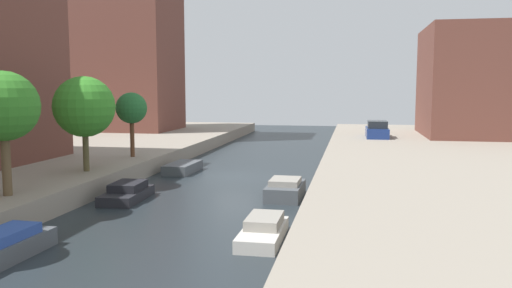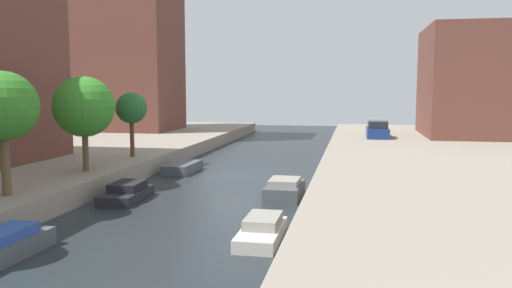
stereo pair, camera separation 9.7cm
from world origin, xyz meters
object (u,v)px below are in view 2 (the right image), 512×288
object	(u,v)px
low_block_right	(483,82)
moored_boat_right_1	(262,230)
moored_boat_left_1	(127,193)
apartment_tower_far	(124,24)
street_tree_1	(2,107)
parked_car	(377,130)
moored_boat_right_2	(285,189)
street_tree_2	(84,107)
street_tree_3	(131,109)
moored_boat_left_2	(183,168)

from	to	relation	value
low_block_right	moored_boat_right_1	distance (m)	34.84
moored_boat_left_1	moored_boat_right_1	world-z (taller)	moored_boat_left_1
apartment_tower_far	street_tree_1	distance (m)	33.12
moored_boat_left_1	moored_boat_right_1	distance (m)	8.90
parked_car	moored_boat_right_2	bearing A→B (deg)	-103.79
apartment_tower_far	moored_boat_right_1	size ratio (longest dim) A/B	6.16
street_tree_1	moored_boat_right_2	distance (m)	12.70
street_tree_2	moored_boat_right_1	bearing A→B (deg)	-33.02
moored_boat_left_1	moored_boat_right_2	xyz separation A→B (m)	(7.24, 1.92, 0.07)
street_tree_3	moored_boat_right_1	world-z (taller)	street_tree_3
street_tree_2	moored_boat_left_2	size ratio (longest dim) A/B	1.46
moored_boat_left_2	street_tree_3	bearing A→B (deg)	-168.05
street_tree_3	moored_boat_left_1	world-z (taller)	street_tree_3
apartment_tower_far	street_tree_3	world-z (taller)	apartment_tower_far
street_tree_2	moored_boat_left_1	xyz separation A→B (m)	(3.06, -1.82, -3.94)
moored_boat_right_2	apartment_tower_far	bearing A→B (deg)	128.48
street_tree_2	moored_boat_right_2	size ratio (longest dim) A/B	1.50
street_tree_1	moored_boat_right_1	xyz separation A→B (m)	(10.44, -0.69, -4.19)
street_tree_1	moored_boat_left_1	size ratio (longest dim) A/B	1.45
street_tree_2	moored_boat_right_1	size ratio (longest dim) A/B	1.41
street_tree_1	street_tree_3	world-z (taller)	street_tree_1
street_tree_2	parked_car	world-z (taller)	street_tree_2
apartment_tower_far	parked_car	xyz separation A→B (m)	(24.85, -3.72, -10.00)
street_tree_1	moored_boat_left_2	bearing A→B (deg)	76.21
parked_car	moored_boat_right_2	xyz separation A→B (m)	(-5.16, -21.05, -1.20)
low_block_right	moored_boat_right_1	world-z (taller)	low_block_right
street_tree_1	street_tree_3	distance (m)	11.70
moored_boat_left_2	moored_boat_right_2	xyz separation A→B (m)	(7.28, -6.13, 0.11)
low_block_right	parked_car	bearing A→B (deg)	-159.52
parked_car	moored_boat_right_2	size ratio (longest dim) A/B	1.30
low_block_right	moored_boat_left_1	xyz separation A→B (m)	(-21.55, -26.38, -5.46)
apartment_tower_far	street_tree_3	xyz separation A→B (m)	(9.39, -19.28, -7.63)
low_block_right	moored_boat_left_2	distance (m)	28.85
apartment_tower_far	moored_boat_right_2	xyz separation A→B (m)	(19.69, -24.77, -11.20)
parked_car	moored_boat_right_1	size ratio (longest dim) A/B	1.22
moored_boat_left_1	apartment_tower_far	bearing A→B (deg)	115.00
moored_boat_right_2	moored_boat_left_1	bearing A→B (deg)	-165.16
parked_car	moored_boat_right_1	world-z (taller)	parked_car
moored_boat_left_1	moored_boat_right_2	world-z (taller)	moored_boat_right_2
moored_boat_right_1	low_block_right	bearing A→B (deg)	65.68
low_block_right	moored_boat_left_2	world-z (taller)	low_block_right
street_tree_1	moored_boat_left_1	xyz separation A→B (m)	(3.06, 4.28, -4.17)
moored_boat_left_1	moored_boat_right_1	size ratio (longest dim) A/B	0.98
moored_boat_right_1	moored_boat_left_1	bearing A→B (deg)	146.07
apartment_tower_far	moored_boat_right_2	distance (m)	33.56
street_tree_1	parked_car	bearing A→B (deg)	60.41
street_tree_2	moored_boat_left_2	bearing A→B (deg)	64.11
street_tree_1	parked_car	world-z (taller)	street_tree_1
apartment_tower_far	street_tree_3	distance (m)	22.76
street_tree_1	moored_boat_left_1	distance (m)	6.71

